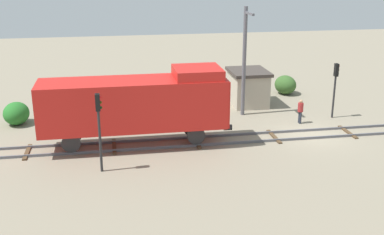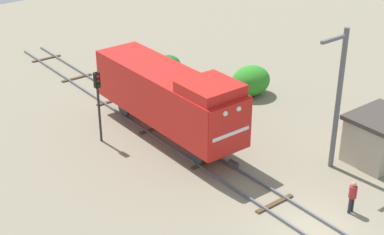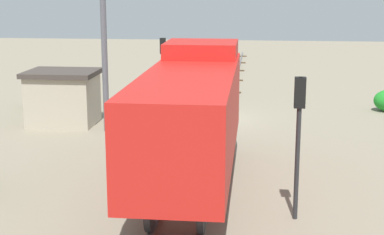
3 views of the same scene
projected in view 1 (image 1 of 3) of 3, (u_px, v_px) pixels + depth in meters
The scene contains 11 objects.
ground_plane at pixel (311, 135), 31.32m from camera, with size 91.56×91.56×0.00m, color gray.
railway_track at pixel (311, 134), 31.30m from camera, with size 2.40×61.04×0.16m.
locomotive at pixel (137, 102), 28.63m from camera, with size 2.90×11.60×4.60m.
traffic_signal_near at pixel (336, 80), 33.94m from camera, with size 0.32×0.34×3.96m.
traffic_signal_mid at pixel (99, 118), 25.02m from camera, with size 0.32×0.34×4.32m.
worker_near_track at pixel (300, 110), 33.28m from camera, with size 0.38×0.38×1.70m.
catenary_mast at pixel (244, 59), 34.12m from camera, with size 1.94×0.28×7.83m.
relay_hut at pixel (248, 87), 37.56m from camera, with size 3.50×2.90×2.74m.
bush_mid at pixel (109, 96), 36.46m from camera, with size 2.83×2.32×2.06m, color #2E8826.
bush_far at pixel (16, 113), 33.17m from camera, with size 2.14×1.75×1.55m, color #256B26.
bush_back at pixel (285, 85), 40.76m from camera, with size 2.16×1.77×1.57m, color #355A26.
Camera 1 is at (-27.64, 12.71, 10.85)m, focal length 45.00 mm.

